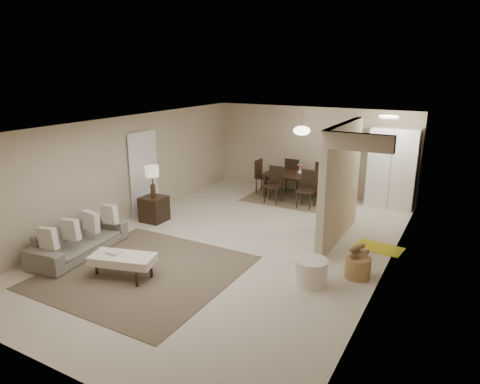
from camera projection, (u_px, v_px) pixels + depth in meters
The scene contains 22 objects.
floor at pixel (236, 243), 9.02m from camera, with size 9.00×9.00×0.00m, color beige.
ceiling at pixel (235, 124), 8.32m from camera, with size 9.00×9.00×0.00m, color white.
back_wall at pixel (312, 150), 12.46m from camera, with size 6.00×6.00×0.00m, color #C1AD92.
left_wall at pixel (125, 170), 10.07m from camera, with size 9.00×9.00×0.00m, color #C1AD92.
right_wall at pixel (389, 209), 7.28m from camera, with size 9.00×9.00×0.00m, color #C1AD92.
partition at pixel (340, 183), 8.89m from camera, with size 0.15×2.50×2.50m, color #C1AD92.
doorway at pixel (144, 174), 10.62m from camera, with size 0.04×0.90×2.04m, color black.
pantry_cabinet at pixel (392, 168), 11.13m from camera, with size 1.20×0.55×2.10m, color white.
flush_light at pixel (389, 117), 9.96m from camera, with size 0.44×0.44×0.05m, color white.
living_rug at pixel (144, 272), 7.75m from camera, with size 3.20×3.20×0.01m, color brown.
sofa at pixel (79, 240), 8.43m from camera, with size 0.81×2.07×0.61m, color gray.
ottoman_bench at pixel (123, 260), 7.50m from camera, with size 1.23×0.81×0.40m.
side_table at pixel (154, 209), 10.27m from camera, with size 0.55×0.55×0.60m, color black.
table_lamp at pixel (152, 174), 10.02m from camera, with size 0.32×0.32×0.76m.
round_pouf at pixel (311, 272), 7.27m from camera, with size 0.57×0.57×0.44m, color silver.
wicker_basket at pixel (358, 267), 7.50m from camera, with size 0.44×0.44×0.38m, color olive.
dining_rug at pixel (299, 198), 12.14m from camera, with size 2.80×2.10×0.01m, color #736447.
dining_table at pixel (299, 186), 12.05m from camera, with size 1.97×1.10×0.69m, color black.
dining_chairs at pixel (300, 181), 12.01m from camera, with size 2.65×1.92×0.99m.
vase at pixel (300, 172), 11.93m from camera, with size 0.15×0.15×0.15m, color white.
yellow_mat at pixel (379, 248), 8.78m from camera, with size 0.93×0.57×0.01m, color yellow.
pendant_light at pixel (302, 131), 11.61m from camera, with size 0.46×0.46×0.71m.
Camera 1 is at (4.12, -7.28, 3.56)m, focal length 32.00 mm.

